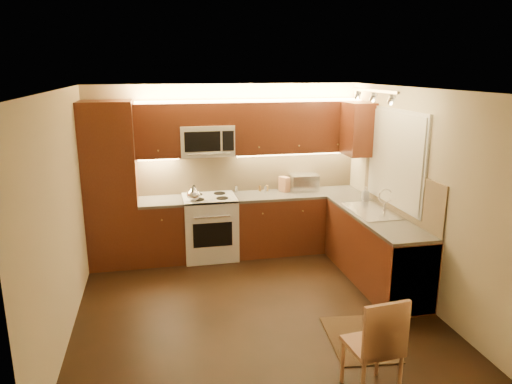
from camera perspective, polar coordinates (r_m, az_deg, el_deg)
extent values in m
cube|color=black|center=(5.74, -0.32, -13.64)|extent=(4.00, 4.00, 0.01)
cube|color=beige|center=(5.06, -0.36, 12.16)|extent=(4.00, 4.00, 0.01)
cube|color=#BFB08C|center=(7.18, -3.61, 2.79)|extent=(4.00, 0.01, 2.50)
cube|color=#BFB08C|center=(3.45, 6.60, -10.61)|extent=(4.00, 0.01, 2.50)
cube|color=#BFB08C|center=(5.25, -22.25, -2.72)|extent=(0.01, 4.00, 2.50)
cube|color=#BFB08C|center=(5.99, 18.75, -0.36)|extent=(0.01, 4.00, 2.50)
cube|color=#4C1E10|center=(6.86, -16.97, 0.76)|extent=(0.70, 0.60, 2.30)
cube|color=#4C1E10|center=(7.03, -11.16, -4.66)|extent=(0.62, 0.60, 0.86)
cube|color=#3D3A37|center=(6.90, -11.34, -1.12)|extent=(0.62, 0.60, 0.04)
cube|color=#4C1E10|center=(7.33, 4.93, -3.62)|extent=(1.92, 0.60, 0.86)
cube|color=#3D3A37|center=(7.20, 5.00, -0.22)|extent=(1.92, 0.60, 0.04)
cube|color=#4C1E10|center=(6.43, 14.02, -6.69)|extent=(0.60, 2.00, 0.86)
cube|color=#3D3A37|center=(6.28, 14.27, -2.85)|extent=(0.60, 2.00, 0.04)
cube|color=silver|center=(5.86, 17.03, -9.04)|extent=(0.58, 0.60, 0.84)
cube|color=tan|center=(7.24, -0.85, 2.51)|extent=(3.30, 0.02, 0.60)
cube|color=tan|center=(6.33, 16.81, 0.11)|extent=(0.02, 2.00, 0.60)
cube|color=#4C1E10|center=(6.83, -11.78, 7.22)|extent=(0.62, 0.35, 0.75)
cube|color=#4C1E10|center=(7.14, 4.88, 7.78)|extent=(1.92, 0.35, 0.75)
cube|color=#4C1E10|center=(6.84, -6.02, 9.32)|extent=(0.76, 0.35, 0.31)
cube|color=#4C1E10|center=(7.01, 12.10, 7.40)|extent=(0.35, 0.50, 0.75)
cube|color=silver|center=(6.37, 16.39, 3.92)|extent=(0.03, 1.44, 1.24)
cube|color=silver|center=(6.36, 16.23, 3.92)|extent=(0.02, 1.36, 1.16)
cube|color=silver|center=(5.95, 13.91, 11.72)|extent=(0.04, 1.20, 0.03)
cube|color=silver|center=(7.32, 5.75, 1.16)|extent=(0.42, 0.32, 0.24)
cube|color=#B0744F|center=(7.23, 3.41, 0.94)|extent=(0.16, 0.19, 0.22)
cylinder|color=silver|center=(7.19, -2.37, 0.37)|extent=(0.05, 0.05, 0.10)
cylinder|color=brown|center=(7.24, 0.48, 0.43)|extent=(0.04, 0.04, 0.09)
cylinder|color=silver|center=(7.18, 1.13, 0.34)|extent=(0.05, 0.05, 0.10)
cylinder|color=olive|center=(7.26, 1.31, 0.46)|extent=(0.06, 0.06, 0.09)
imported|color=#B4B3B8|center=(6.91, 12.98, -0.18)|extent=(0.10, 0.10, 0.19)
cube|color=black|center=(5.25, 12.23, -16.80)|extent=(0.71, 0.98, 0.01)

